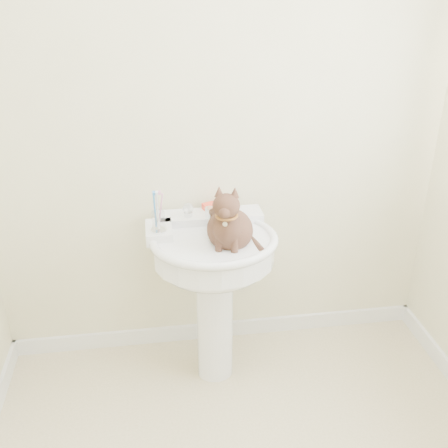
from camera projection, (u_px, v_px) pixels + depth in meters
name	position (u px, v px, depth m)	size (l,w,h in m)	color
wall_back	(218.00, 115.00, 2.38)	(2.20, 0.00, 2.50)	beige
baseboard_back	(219.00, 329.00, 2.91)	(2.20, 0.02, 0.09)	white
pedestal_sink	(214.00, 264.00, 2.39)	(0.59, 0.57, 0.81)	white
faucet	(210.00, 209.00, 2.42)	(0.28, 0.12, 0.14)	silver
soap_bar	(212.00, 206.00, 2.51)	(0.09, 0.06, 0.03)	#EF4229
toothbrush_cup	(158.00, 221.00, 2.29)	(0.07, 0.07, 0.18)	silver
cat	(230.00, 226.00, 2.25)	(0.22, 0.28, 0.41)	brown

